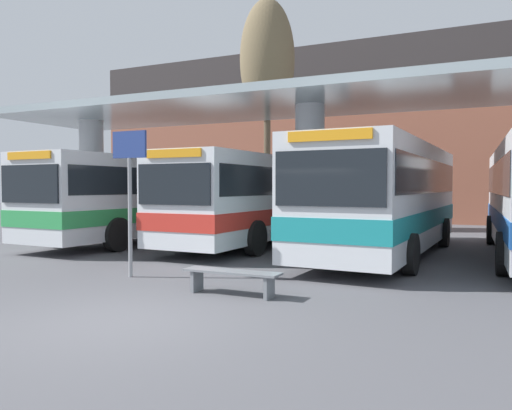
# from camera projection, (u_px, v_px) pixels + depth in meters

# --- Properties ---
(ground_plane) EXTENTS (100.00, 100.00, 0.00)m
(ground_plane) POSITION_uv_depth(u_px,v_px,m) (123.00, 321.00, 7.57)
(ground_plane) COLOR #4C4C51
(townhouse_backdrop) EXTENTS (40.00, 0.58, 10.45)m
(townhouse_backdrop) POSITION_uv_depth(u_px,v_px,m) (392.00, 115.00, 28.06)
(townhouse_backdrop) COLOR brown
(townhouse_backdrop) RESTS_ON ground_plane
(station_canopy) EXTENTS (22.55, 5.48, 4.78)m
(station_canopy) POSITION_uv_depth(u_px,v_px,m) (310.00, 122.00, 15.30)
(station_canopy) COLOR silver
(station_canopy) RESTS_ON ground_plane
(transit_bus_left_bay) EXTENTS (3.08, 11.42, 3.06)m
(transit_bus_left_bay) POSITION_uv_depth(u_px,v_px,m) (156.00, 195.00, 19.19)
(transit_bus_left_bay) COLOR silver
(transit_bus_left_bay) RESTS_ON ground_plane
(transit_bus_center_bay) EXTENTS (2.94, 12.30, 3.04)m
(transit_bus_center_bay) POSITION_uv_depth(u_px,v_px,m) (271.00, 195.00, 18.45)
(transit_bus_center_bay) COLOR silver
(transit_bus_center_bay) RESTS_ON ground_plane
(transit_bus_right_bay) EXTENTS (3.18, 10.49, 3.23)m
(transit_bus_right_bay) POSITION_uv_depth(u_px,v_px,m) (386.00, 195.00, 14.83)
(transit_bus_right_bay) COLOR silver
(transit_bus_right_bay) RESTS_ON ground_plane
(waiting_bench_near_pillar) EXTENTS (1.92, 0.44, 0.46)m
(waiting_bench_near_pillar) POSITION_uv_depth(u_px,v_px,m) (232.00, 276.00, 9.36)
(waiting_bench_near_pillar) COLOR slate
(waiting_bench_near_pillar) RESTS_ON ground_plane
(info_sign_platform) EXTENTS (0.90, 0.09, 3.28)m
(info_sign_platform) POSITION_uv_depth(u_px,v_px,m) (130.00, 174.00, 11.15)
(info_sign_platform) COLOR gray
(info_sign_platform) RESTS_ON ground_plane
(poplar_tree_behind_right) EXTENTS (2.60, 2.60, 10.91)m
(poplar_tree_behind_right) POSITION_uv_depth(u_px,v_px,m) (267.00, 61.00, 23.60)
(poplar_tree_behind_right) COLOR #473A2B
(poplar_tree_behind_right) RESTS_ON ground_plane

